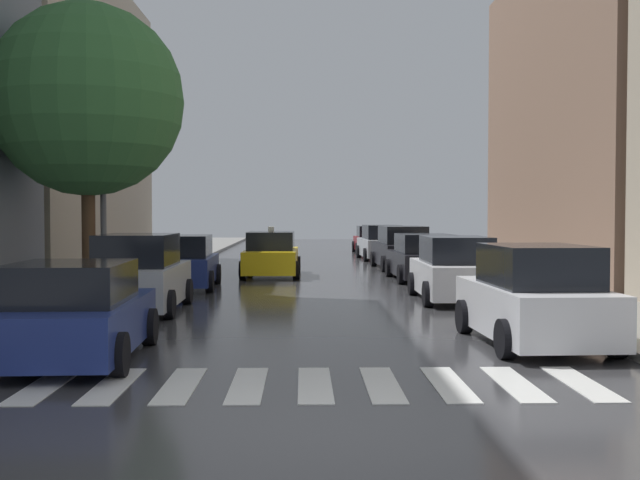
% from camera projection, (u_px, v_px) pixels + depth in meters
% --- Properties ---
extents(ground_plane, '(28.00, 72.00, 0.04)m').
position_uv_depth(ground_plane, '(307.00, 270.00, 31.58)').
color(ground_plane, '#373739').
extents(sidewalk_left, '(3.00, 72.00, 0.15)m').
position_uv_depth(sidewalk_left, '(147.00, 268.00, 31.43)').
color(sidewalk_left, gray).
rests_on(sidewalk_left, ground).
extents(sidewalk_right, '(3.00, 72.00, 0.15)m').
position_uv_depth(sidewalk_right, '(466.00, 267.00, 31.72)').
color(sidewalk_right, gray).
rests_on(sidewalk_right, ground).
extents(crosswalk_stripes, '(7.65, 2.20, 0.01)m').
position_uv_depth(crosswalk_stripes, '(315.00, 384.00, 10.41)').
color(crosswalk_stripes, silver).
rests_on(crosswalk_stripes, ground).
extents(building_left_mid, '(6.00, 16.25, 12.10)m').
position_uv_depth(building_left_mid, '(40.00, 122.00, 31.95)').
color(building_left_mid, '#B2A38C').
rests_on(building_left_mid, ground).
extents(building_right_mid, '(6.00, 13.95, 11.35)m').
position_uv_depth(building_right_mid, '(621.00, 117.00, 27.18)').
color(building_right_mid, '#8C6B56').
rests_on(building_right_mid, ground).
extents(parked_car_left_nearest, '(2.28, 4.14, 1.54)m').
position_uv_depth(parked_car_left_nearest, '(72.00, 314.00, 12.09)').
color(parked_car_left_nearest, navy).
rests_on(parked_car_left_nearest, ground).
extents(parked_car_left_second, '(2.07, 4.19, 1.82)m').
position_uv_depth(parked_car_left_second, '(139.00, 276.00, 18.13)').
color(parked_car_left_second, '#B2B7BF').
rests_on(parked_car_left_second, ground).
extents(parked_car_left_third, '(2.19, 4.20, 1.63)m').
position_uv_depth(parked_car_left_third, '(183.00, 263.00, 23.70)').
color(parked_car_left_third, navy).
rests_on(parked_car_left_third, ground).
extents(parked_car_right_nearest, '(2.14, 4.11, 1.75)m').
position_uv_depth(parked_car_right_nearest, '(535.00, 298.00, 13.55)').
color(parked_car_right_nearest, silver).
rests_on(parked_car_right_nearest, ground).
extents(parked_car_right_second, '(2.05, 4.20, 1.70)m').
position_uv_depth(parked_car_right_second, '(455.00, 271.00, 20.31)').
color(parked_car_right_second, silver).
rests_on(parked_car_right_second, ground).
extents(parked_car_right_third, '(2.25, 4.51, 1.59)m').
position_uv_depth(parked_car_right_third, '(423.00, 258.00, 26.47)').
color(parked_car_right_third, black).
rests_on(parked_car_right_third, ground).
extents(parked_car_right_fourth, '(2.26, 4.87, 1.77)m').
position_uv_depth(parked_car_right_fourth, '(402.00, 249.00, 31.78)').
color(parked_car_right_fourth, black).
rests_on(parked_car_right_fourth, ground).
extents(parked_car_right_fifth, '(2.25, 4.73, 1.71)m').
position_uv_depth(parked_car_right_fifth, '(381.00, 243.00, 38.18)').
color(parked_car_right_fifth, '#B2B7BF').
rests_on(parked_car_right_fifth, ground).
extents(parked_car_right_sixth, '(2.09, 4.07, 1.56)m').
position_uv_depth(parked_car_right_sixth, '(372.00, 240.00, 44.23)').
color(parked_car_right_sixth, maroon).
rests_on(parked_car_right_sixth, ground).
extents(taxi_midroad, '(2.11, 4.48, 1.81)m').
position_uv_depth(taxi_midroad, '(271.00, 255.00, 28.22)').
color(taxi_midroad, yellow).
rests_on(taxi_midroad, ground).
extents(street_tree_left, '(5.12, 5.12, 7.72)m').
position_uv_depth(street_tree_left, '(87.00, 100.00, 20.61)').
color(street_tree_left, '#513823').
rests_on(street_tree_left, sidewalk_left).
extents(lamp_post_left, '(0.60, 0.28, 6.66)m').
position_uv_depth(lamp_post_left, '(103.00, 150.00, 20.87)').
color(lamp_post_left, '#595B60').
rests_on(lamp_post_left, sidewalk_left).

